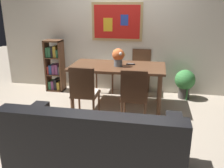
{
  "coord_description": "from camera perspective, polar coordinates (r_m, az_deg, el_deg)",
  "views": [
    {
      "loc": [
        0.77,
        -3.74,
        1.79
      ],
      "look_at": [
        0.13,
        -0.35,
        0.65
      ],
      "focal_mm": 38.95,
      "sensor_mm": 36.0,
      "label": 1
    }
  ],
  "objects": [
    {
      "name": "flower_vase",
      "position": [
        4.24,
        1.5,
        6.53
      ],
      "size": [
        0.22,
        0.21,
        0.31
      ],
      "color": "slate",
      "rests_on": "dining_table"
    },
    {
      "name": "ground_plane",
      "position": [
        4.22,
        -0.92,
        -6.81
      ],
      "size": [
        12.0,
        12.0,
        0.0
      ],
      "primitive_type": "plane",
      "color": "tan"
    },
    {
      "name": "bookshelf",
      "position": [
        5.31,
        -13.26,
        3.9
      ],
      "size": [
        0.36,
        0.28,
        1.08
      ],
      "color": "brown",
      "rests_on": "ground_plane"
    },
    {
      "name": "dining_chair_far_right",
      "position": [
        5.05,
        6.8,
        3.79
      ],
      "size": [
        0.4,
        0.41,
        0.91
      ],
      "color": "brown",
      "rests_on": "ground_plane"
    },
    {
      "name": "tv_remote",
      "position": [
        4.38,
        4.43,
        4.68
      ],
      "size": [
        0.16,
        0.05,
        0.02
      ],
      "color": "black",
      "rests_on": "dining_table"
    },
    {
      "name": "dining_chair_near_right",
      "position": [
        3.6,
        5.25,
        -2.19
      ],
      "size": [
        0.4,
        0.41,
        0.91
      ],
      "color": "brown",
      "rests_on": "ground_plane"
    },
    {
      "name": "leather_couch",
      "position": [
        2.7,
        -3.69,
        -14.94
      ],
      "size": [
        1.8,
        0.84,
        0.84
      ],
      "color": "black",
      "rests_on": "ground_plane"
    },
    {
      "name": "dining_table",
      "position": [
        4.34,
        1.33,
        3.17
      ],
      "size": [
        1.66,
        0.87,
        0.75
      ],
      "color": "brown",
      "rests_on": "ground_plane"
    },
    {
      "name": "wall_back_with_painting",
      "position": [
        5.11,
        1.93,
        12.81
      ],
      "size": [
        5.2,
        0.14,
        2.6
      ],
      "color": "silver",
      "rests_on": "ground_plane"
    },
    {
      "name": "potted_ivy",
      "position": [
        4.97,
        16.73,
        0.5
      ],
      "size": [
        0.39,
        0.39,
        0.61
      ],
      "color": "#4C4742",
      "rests_on": "ground_plane"
    },
    {
      "name": "dining_chair_near_left",
      "position": [
        3.75,
        -6.6,
        -1.36
      ],
      "size": [
        0.4,
        0.41,
        0.91
      ],
      "color": "brown",
      "rests_on": "ground_plane"
    },
    {
      "name": "dining_chair_far_left",
      "position": [
        5.2,
        -1.22,
        4.33
      ],
      "size": [
        0.4,
        0.41,
        0.91
      ],
      "color": "brown",
      "rests_on": "ground_plane"
    }
  ]
}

